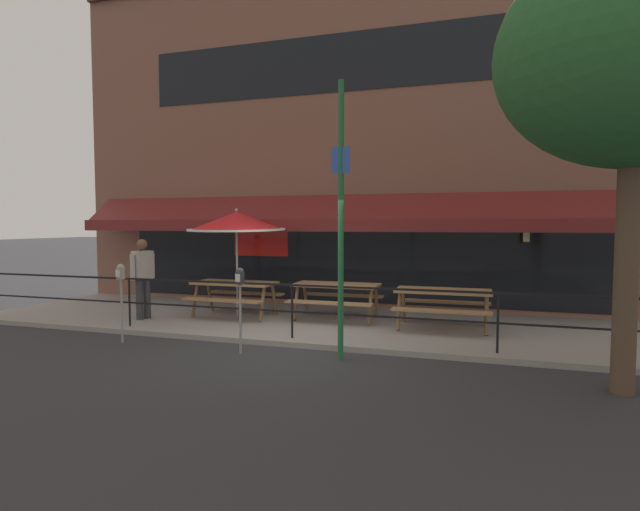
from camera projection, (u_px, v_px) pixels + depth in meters
The scene contains 12 objects.
ground_plane at pixel (286, 347), 8.61m from camera, with size 120.00×120.00×0.00m, color #2D2D30.
patio_deck at pixel (321, 323), 10.51m from camera, with size 15.00×4.00×0.10m, color gray.
restaurant_building at pixel (348, 138), 12.36m from camera, with size 15.00×1.60×8.59m.
patio_railing at pixel (292, 299), 8.84m from camera, with size 13.84×0.04×0.97m.
picnic_table_left at pixel (235, 289), 10.94m from camera, with size 1.80×1.42×0.76m.
picnic_table_centre at pixel (336, 291), 10.59m from camera, with size 1.80×1.42×0.76m.
picnic_table_right at pixel (443, 298), 9.64m from camera, with size 1.80×1.42×0.76m.
patio_umbrella_left at pixel (237, 222), 10.96m from camera, with size 2.14×2.14×2.38m.
pedestrian_walking at pixel (143, 274), 10.62m from camera, with size 0.32×0.61×1.71m.
parking_meter_near at pixel (121, 279), 8.89m from camera, with size 0.15×0.16×1.42m.
parking_meter_far at pixel (240, 284), 8.13m from camera, with size 0.15×0.16×1.42m.
street_sign_pole at pixel (341, 218), 7.71m from camera, with size 0.28×0.09×4.32m.
Camera 1 is at (3.12, -7.92, 2.13)m, focal length 28.00 mm.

